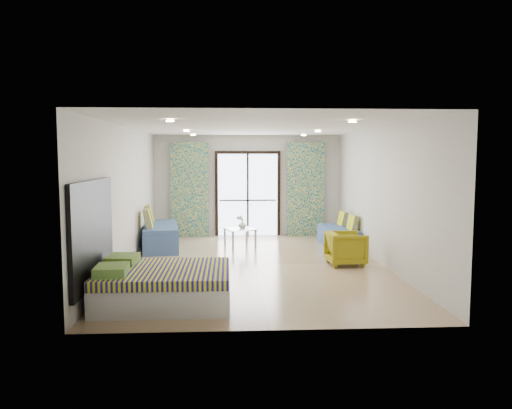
{
  "coord_description": "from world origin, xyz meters",
  "views": [
    {
      "loc": [
        -0.52,
        -9.69,
        2.14
      ],
      "look_at": [
        0.04,
        0.48,
        1.15
      ],
      "focal_mm": 35.0,
      "sensor_mm": 36.0,
      "label": 1
    }
  ],
  "objects": [
    {
      "name": "bed",
      "position": [
        -1.48,
        -2.53,
        0.27
      ],
      "size": [
        1.88,
        1.53,
        0.65
      ],
      "color": "silver",
      "rests_on": "floor"
    },
    {
      "name": "floor",
      "position": [
        0.0,
        0.0,
        0.0
      ],
      "size": [
        5.0,
        7.5,
        0.01
      ],
      "primitive_type": null,
      "color": "#9F805F",
      "rests_on": "ground"
    },
    {
      "name": "coffee_table",
      "position": [
        -0.25,
        2.03,
        0.38
      ],
      "size": [
        0.83,
        0.83,
        0.75
      ],
      "rotation": [
        0.0,
        0.0,
        0.34
      ],
      "color": "silver",
      "rests_on": "floor"
    },
    {
      "name": "downlight_c",
      "position": [
        -1.4,
        1.0,
        2.67
      ],
      "size": [
        0.12,
        0.12,
        0.02
      ],
      "primitive_type": "cylinder",
      "color": "#FFE0B2",
      "rests_on": "ceiling"
    },
    {
      "name": "wall_right",
      "position": [
        2.5,
        0.0,
        1.35
      ],
      "size": [
        0.01,
        7.5,
        2.7
      ],
      "primitive_type": null,
      "color": "silver",
      "rests_on": "ground"
    },
    {
      "name": "daybed_right",
      "position": [
        2.11,
        1.97,
        0.24
      ],
      "size": [
        0.75,
        1.64,
        0.79
      ],
      "rotation": [
        0.0,
        0.0,
        0.08
      ],
      "color": "#3A558A",
      "rests_on": "floor"
    },
    {
      "name": "wall_front",
      "position": [
        0.0,
        -3.75,
        1.35
      ],
      "size": [
        5.0,
        0.01,
        2.7
      ],
      "primitive_type": null,
      "color": "silver",
      "rests_on": "ground"
    },
    {
      "name": "switch_plate",
      "position": [
        -2.47,
        -1.28,
        1.05
      ],
      "size": [
        0.02,
        0.1,
        0.1
      ],
      "primitive_type": "cube",
      "color": "silver",
      "rests_on": "wall_left"
    },
    {
      "name": "ceiling",
      "position": [
        0.0,
        0.0,
        2.7
      ],
      "size": [
        5.0,
        7.5,
        0.01
      ],
      "primitive_type": null,
      "color": "silver",
      "rests_on": "ground"
    },
    {
      "name": "balcony_door",
      "position": [
        0.0,
        3.72,
        1.26
      ],
      "size": [
        1.76,
        0.08,
        2.28
      ],
      "color": "black",
      "rests_on": "floor"
    },
    {
      "name": "daybed_left",
      "position": [
        -2.12,
        1.91,
        0.3
      ],
      "size": [
        1.02,
        2.07,
        0.98
      ],
      "rotation": [
        0.0,
        0.0,
        0.13
      ],
      "color": "#3A558A",
      "rests_on": "floor"
    },
    {
      "name": "wall_back",
      "position": [
        0.0,
        3.75,
        1.35
      ],
      "size": [
        5.0,
        0.01,
        2.7
      ],
      "primitive_type": null,
      "color": "silver",
      "rests_on": "ground"
    },
    {
      "name": "vase",
      "position": [
        -0.2,
        2.02,
        0.52
      ],
      "size": [
        0.24,
        0.24,
        0.19
      ],
      "primitive_type": "imported",
      "rotation": [
        0.0,
        0.0,
        -0.3
      ],
      "color": "white",
      "rests_on": "coffee_table"
    },
    {
      "name": "downlight_b",
      "position": [
        1.4,
        -2.0,
        2.67
      ],
      "size": [
        0.12,
        0.12,
        0.02
      ],
      "primitive_type": "cylinder",
      "color": "#FFE0B2",
      "rests_on": "ceiling"
    },
    {
      "name": "headboard",
      "position": [
        -2.46,
        -2.53,
        1.05
      ],
      "size": [
        0.06,
        2.1,
        1.5
      ],
      "primitive_type": "cube",
      "color": "black",
      "rests_on": "floor"
    },
    {
      "name": "armchair",
      "position": [
        1.79,
        -0.13,
        0.36
      ],
      "size": [
        0.7,
        0.74,
        0.72
      ],
      "primitive_type": "imported",
      "rotation": [
        0.0,
        0.0,
        1.63
      ],
      "color": "#968A13",
      "rests_on": "floor"
    },
    {
      "name": "downlight_e",
      "position": [
        -1.4,
        3.0,
        2.67
      ],
      "size": [
        0.12,
        0.12,
        0.02
      ],
      "primitive_type": "cylinder",
      "color": "#FFE0B2",
      "rests_on": "ceiling"
    },
    {
      "name": "downlight_a",
      "position": [
        -1.4,
        -2.0,
        2.67
      ],
      "size": [
        0.12,
        0.12,
        0.02
      ],
      "primitive_type": "cylinder",
      "color": "#FFE0B2",
      "rests_on": "ceiling"
    },
    {
      "name": "wall_left",
      "position": [
        -2.5,
        0.0,
        1.35
      ],
      "size": [
        0.01,
        7.5,
        2.7
      ],
      "primitive_type": null,
      "color": "silver",
      "rests_on": "ground"
    },
    {
      "name": "downlight_d",
      "position": [
        1.4,
        1.0,
        2.67
      ],
      "size": [
        0.12,
        0.12,
        0.02
      ],
      "primitive_type": "cylinder",
      "color": "#FFE0B2",
      "rests_on": "ceiling"
    },
    {
      "name": "curtain_right",
      "position": [
        1.55,
        3.57,
        1.25
      ],
      "size": [
        1.0,
        0.1,
        2.5
      ],
      "primitive_type": "cube",
      "color": "silver",
      "rests_on": "floor"
    },
    {
      "name": "balcony_rail",
      "position": [
        0.0,
        3.73,
        0.95
      ],
      "size": [
        1.52,
        0.03,
        0.04
      ],
      "primitive_type": "cube",
      "color": "#595451",
      "rests_on": "balcony_door"
    },
    {
      "name": "curtain_left",
      "position": [
        -1.55,
        3.57,
        1.25
      ],
      "size": [
        1.0,
        0.1,
        2.5
      ],
      "primitive_type": "cube",
      "color": "silver",
      "rests_on": "floor"
    },
    {
      "name": "downlight_f",
      "position": [
        1.4,
        3.0,
        2.67
      ],
      "size": [
        0.12,
        0.12,
        0.02
      ],
      "primitive_type": "cylinder",
      "color": "#FFE0B2",
      "rests_on": "ceiling"
    }
  ]
}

